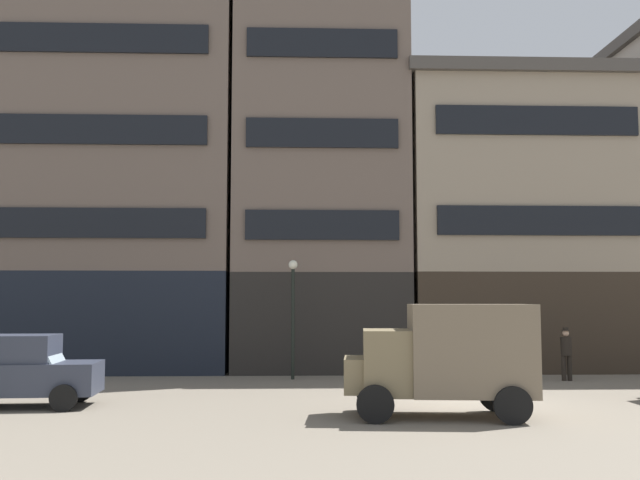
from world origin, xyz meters
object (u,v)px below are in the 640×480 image
delivery_truck_near (445,355)px  streetlamp_curbside (293,302)px  sedan_dark (23,371)px  pedestrian_officer (566,352)px

delivery_truck_near → streetlamp_curbside: (-3.58, 8.20, 1.25)m
delivery_truck_near → sedan_dark: bearing=169.4°
sedan_dark → pedestrian_officer: sedan_dark is taller
delivery_truck_near → pedestrian_officer: (5.71, 7.41, -0.44)m
sedan_dark → streetlamp_curbside: size_ratio=0.92×
delivery_truck_near → pedestrian_officer: size_ratio=2.50×
sedan_dark → pedestrian_officer: (16.18, 5.45, 0.07)m
pedestrian_officer → streetlamp_curbside: 9.48m
delivery_truck_near → sedan_dark: 10.66m
pedestrian_officer → streetlamp_curbside: streetlamp_curbside is taller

